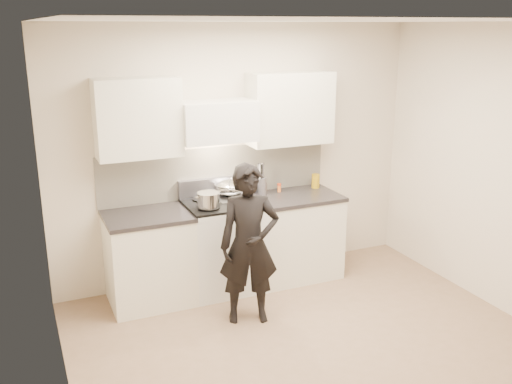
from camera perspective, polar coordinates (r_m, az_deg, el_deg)
ground_plane at (r=5.11m, az=5.89°, el=-15.23°), size 4.00×4.00×0.00m
room_shell at (r=4.77m, az=3.67°, el=3.37°), size 4.04×3.54×2.70m
stove at (r=5.94m, az=-3.27°, el=-5.32°), size 0.76×0.65×0.96m
counter_right at (r=6.26m, az=3.89°, el=-4.32°), size 0.92×0.67×0.92m
counter_left at (r=5.75m, az=-10.63°, el=-6.52°), size 0.82×0.67×0.92m
wok at (r=5.93m, az=-2.68°, el=0.45°), size 0.31×0.39×0.25m
stock_pot at (r=5.57m, az=-4.78°, el=-0.78°), size 0.30×0.29×0.15m
utensil_crock at (r=6.11m, az=0.48°, el=0.73°), size 0.12×0.12×0.33m
spice_jar at (r=6.21m, az=2.34°, el=0.44°), size 0.04×0.04×0.09m
oil_glass at (r=6.38m, az=5.98°, el=1.11°), size 0.09×0.09×0.16m
person at (r=5.20m, az=-0.70°, el=-5.28°), size 0.63×0.50×1.50m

